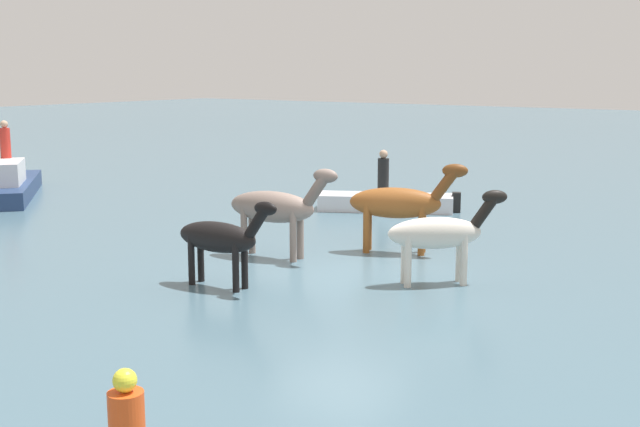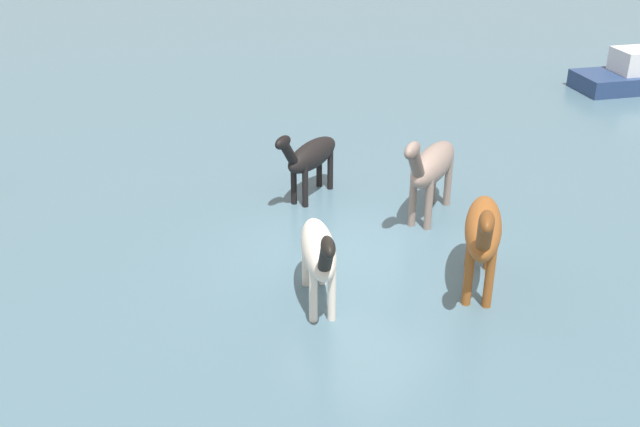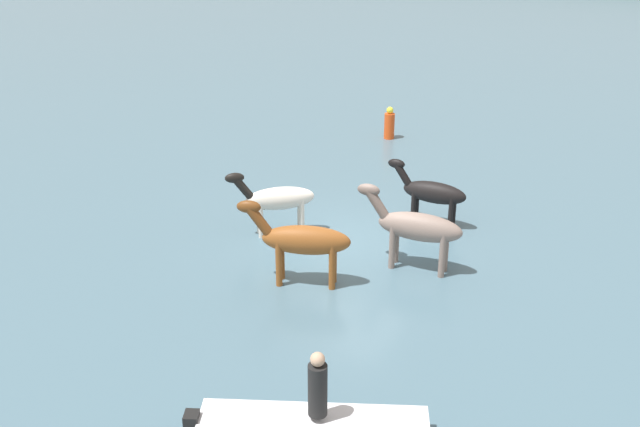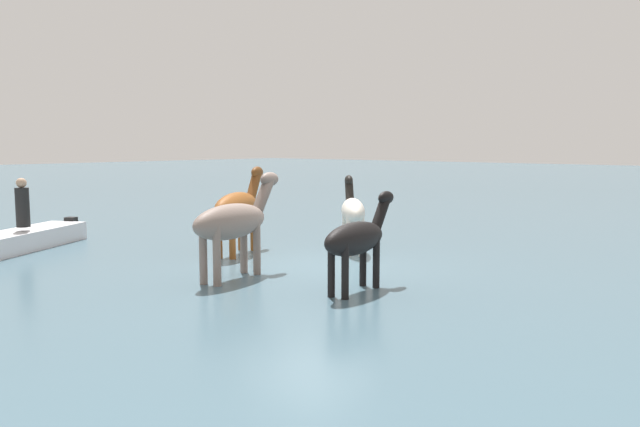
{
  "view_description": "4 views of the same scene",
  "coord_description": "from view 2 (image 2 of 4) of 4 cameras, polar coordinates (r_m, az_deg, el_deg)",
  "views": [
    {
      "loc": [
        -8.68,
        12.9,
        4.01
      ],
      "look_at": [
        0.54,
        -0.06,
        1.15
      ],
      "focal_mm": 45.28,
      "sensor_mm": 36.0,
      "label": 1
    },
    {
      "loc": [
        -10.12,
        -6.34,
        6.72
      ],
      "look_at": [
        -0.29,
        0.75,
        0.63
      ],
      "focal_mm": 41.53,
      "sensor_mm": 36.0,
      "label": 2
    },
    {
      "loc": [
        8.2,
        -15.24,
        8.75
      ],
      "look_at": [
        -0.32,
        -0.97,
        1.16
      ],
      "focal_mm": 42.95,
      "sensor_mm": 36.0,
      "label": 3
    },
    {
      "loc": [
        9.91,
        8.61,
        2.58
      ],
      "look_at": [
        -0.97,
        -0.61,
        0.99
      ],
      "focal_mm": 35.39,
      "sensor_mm": 36.0,
      "label": 4
    }
  ],
  "objects": [
    {
      "name": "horse_gray_outer",
      "position": [
        12.26,
        12.46,
        -1.29
      ],
      "size": [
        2.51,
        1.4,
        2.0
      ],
      "rotation": [
        0.0,
        0.0,
        3.55
      ],
      "color": "brown",
      "rests_on": "ground_plane"
    },
    {
      "name": "ground_plane",
      "position": [
        13.7,
        3.27,
        -2.76
      ],
      "size": [
        140.14,
        140.14,
        0.0
      ],
      "primitive_type": "plane",
      "color": "#476675"
    },
    {
      "name": "horse_dark_mare",
      "position": [
        14.57,
        8.57,
        3.64
      ],
      "size": [
        2.58,
        0.9,
        1.99
      ],
      "rotation": [
        0.0,
        0.0,
        3.3
      ],
      "color": "gray",
      "rests_on": "ground_plane"
    },
    {
      "name": "horse_rear_stallion",
      "position": [
        15.3,
        -0.75,
        4.44
      ],
      "size": [
        2.2,
        0.65,
        1.7
      ],
      "rotation": [
        0.0,
        0.0,
        3.23
      ],
      "color": "black",
      "rests_on": "ground_plane"
    },
    {
      "name": "horse_chestnut_trailing",
      "position": [
        11.62,
        -0.09,
        -2.95
      ],
      "size": [
        1.92,
        1.82,
        1.78
      ],
      "rotation": [
        0.0,
        0.0,
        3.89
      ],
      "color": "silver",
      "rests_on": "ground_plane"
    }
  ]
}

